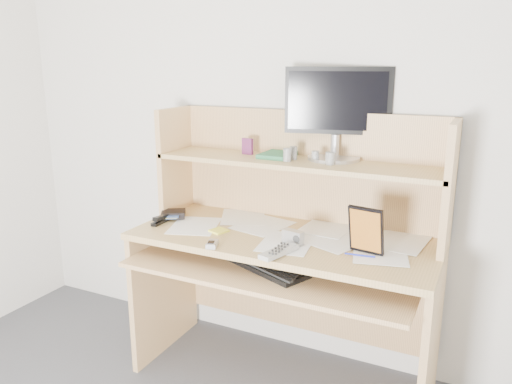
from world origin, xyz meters
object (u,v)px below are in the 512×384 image
at_px(keyboard, 265,264).
at_px(game_case, 366,230).
at_px(tv_remote, 279,252).
at_px(monitor, 337,111).
at_px(desk, 289,242).

height_order(keyboard, game_case, game_case).
bearing_deg(tv_remote, monitor, 96.61).
relative_size(keyboard, game_case, 2.22).
relative_size(desk, keyboard, 3.07).
height_order(keyboard, tv_remote, tv_remote).
xyz_separation_m(game_case, monitor, (-0.24, 0.33, 0.45)).
relative_size(game_case, monitor, 0.42).
height_order(desk, keyboard, desk).
bearing_deg(game_case, keyboard, -158.83).
relative_size(desk, game_case, 6.82).
xyz_separation_m(tv_remote, game_case, (0.32, 0.16, 0.09)).
bearing_deg(desk, tv_remote, -76.09).
distance_m(desk, keyboard, 0.24).
bearing_deg(desk, keyboard, -95.35).
bearing_deg(monitor, game_case, -66.37).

